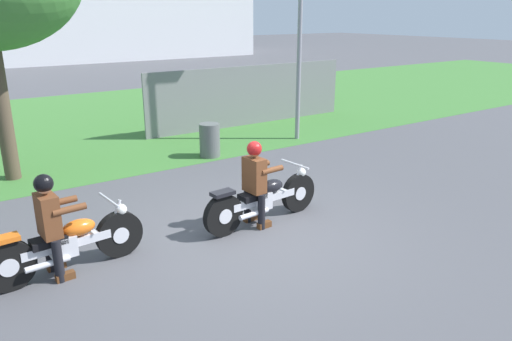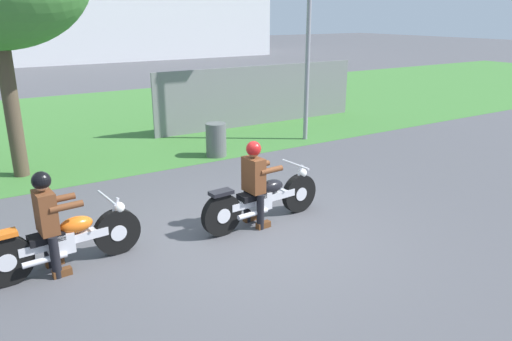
% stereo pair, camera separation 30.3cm
% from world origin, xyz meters
% --- Properties ---
extents(ground, '(120.00, 120.00, 0.00)m').
position_xyz_m(ground, '(0.00, 0.00, 0.00)').
color(ground, '#4C4C51').
extents(grass_verge, '(60.00, 12.00, 0.01)m').
position_xyz_m(grass_verge, '(0.00, 9.91, 0.00)').
color(grass_verge, '#3D7533').
rests_on(grass_verge, ground).
extents(motorcycle_lead, '(2.27, 0.66, 0.89)m').
position_xyz_m(motorcycle_lead, '(0.44, 0.40, 0.40)').
color(motorcycle_lead, black).
rests_on(motorcycle_lead, ground).
extents(rider_lead, '(0.57, 0.49, 1.42)m').
position_xyz_m(rider_lead, '(0.27, 0.39, 0.83)').
color(rider_lead, black).
rests_on(rider_lead, ground).
extents(motorcycle_follow, '(2.13, 0.66, 0.89)m').
position_xyz_m(motorcycle_follow, '(-2.63, 0.56, 0.40)').
color(motorcycle_follow, black).
rests_on(motorcycle_follow, ground).
extents(rider_follow, '(0.57, 0.49, 1.41)m').
position_xyz_m(rider_follow, '(-2.80, 0.55, 0.83)').
color(rider_follow, black).
rests_on(rider_follow, ground).
extents(trash_can, '(0.49, 0.49, 0.81)m').
position_xyz_m(trash_can, '(1.64, 4.31, 0.40)').
color(trash_can, '#595E5B').
rests_on(trash_can, ground).
extents(fence_segment, '(7.00, 0.06, 1.80)m').
position_xyz_m(fence_segment, '(4.50, 6.75, 0.90)').
color(fence_segment, slate).
rests_on(fence_segment, ground).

